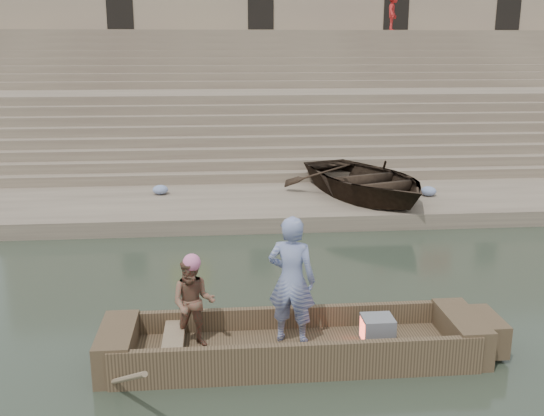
{
  "coord_description": "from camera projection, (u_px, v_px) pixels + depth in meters",
  "views": [
    {
      "loc": [
        -4.39,
        -8.48,
        4.51
      ],
      "look_at": [
        -3.32,
        3.22,
        1.4
      ],
      "focal_mm": 40.67,
      "sensor_mm": 36.0,
      "label": 1
    }
  ],
  "objects": [
    {
      "name": "ground",
      "position": [
        500.0,
        341.0,
        9.7
      ],
      "size": [
        120.0,
        120.0,
        0.0
      ],
      "primitive_type": "plane",
      "color": "#293427",
      "rests_on": "ground"
    },
    {
      "name": "lower_landing",
      "position": [
        374.0,
        203.0,
        17.35
      ],
      "size": [
        32.0,
        4.0,
        0.4
      ],
      "primitive_type": "cube",
      "color": "gray",
      "rests_on": "ground"
    },
    {
      "name": "mid_landing",
      "position": [
        328.0,
        127.0,
        24.27
      ],
      "size": [
        32.0,
        3.0,
        2.8
      ],
      "primitive_type": "cube",
      "color": "gray",
      "rests_on": "ground"
    },
    {
      "name": "upper_landing",
      "position": [
        303.0,
        85.0,
        30.7
      ],
      "size": [
        32.0,
        3.0,
        5.2
      ],
      "primitive_type": "cube",
      "color": "gray",
      "rests_on": "ground"
    },
    {
      "name": "ghat_steps",
      "position": [
        321.0,
        112.0,
        25.79
      ],
      "size": [
        32.0,
        11.0,
        5.2
      ],
      "color": "gray",
      "rests_on": "ground"
    },
    {
      "name": "building_wall",
      "position": [
        294.0,
        25.0,
        33.78
      ],
      "size": [
        32.0,
        5.07,
        11.2
      ],
      "color": "#9B8869",
      "rests_on": "ground"
    },
    {
      "name": "main_rowboat",
      "position": [
        293.0,
        352.0,
        9.11
      ],
      "size": [
        5.0,
        1.3,
        0.22
      ],
      "primitive_type": "cube",
      "color": "brown",
      "rests_on": "ground"
    },
    {
      "name": "rowboat_trim",
      "position": [
        308.0,
        340.0,
        9.08
      ],
      "size": [
        6.04,
        2.63,
        2.02
      ],
      "color": "brown",
      "rests_on": "ground"
    },
    {
      "name": "standing_man",
      "position": [
        292.0,
        280.0,
        8.99
      ],
      "size": [
        0.83,
        0.68,
        1.94
      ],
      "primitive_type": "imported",
      "rotation": [
        0.0,
        0.0,
        2.78
      ],
      "color": "navy",
      "rests_on": "main_rowboat"
    },
    {
      "name": "rowing_man",
      "position": [
        193.0,
        303.0,
        8.92
      ],
      "size": [
        0.71,
        0.58,
        1.35
      ],
      "primitive_type": "imported",
      "rotation": [
        0.0,
        0.0,
        -0.1
      ],
      "color": "#216343",
      "rests_on": "main_rowboat"
    },
    {
      "name": "television",
      "position": [
        377.0,
        330.0,
        9.14
      ],
      "size": [
        0.46,
        0.42,
        0.4
      ],
      "color": "slate",
      "rests_on": "main_rowboat"
    },
    {
      "name": "beached_rowboat",
      "position": [
        365.0,
        180.0,
        17.07
      ],
      "size": [
        4.92,
        5.78,
        1.02
      ],
      "primitive_type": "imported",
      "rotation": [
        0.0,
        0.0,
        0.34
      ],
      "color": "#2D2116",
      "rests_on": "lower_landing"
    },
    {
      "name": "pedestrian",
      "position": [
        393.0,
        12.0,
        29.34
      ],
      "size": [
        1.03,
        1.29,
        1.74
      ],
      "primitive_type": "imported",
      "rotation": [
        0.0,
        0.0,
        1.18
      ],
      "color": "#AE1E1D",
      "rests_on": "upper_landing"
    },
    {
      "name": "cloth_bundles",
      "position": [
        308.0,
        194.0,
        17.06
      ],
      "size": [
        16.91,
        2.01,
        0.26
      ],
      "color": "#3F5999",
      "rests_on": "lower_landing"
    }
  ]
}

